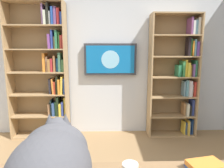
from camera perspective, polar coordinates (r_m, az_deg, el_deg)
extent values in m
cube|color=silver|center=(3.39, -1.62, 8.41)|extent=(4.52, 0.06, 2.70)
cube|color=tan|center=(3.55, 22.90, 1.94)|extent=(0.02, 0.28, 1.99)
cube|color=tan|center=(3.30, 10.83, 2.02)|extent=(0.02, 0.28, 1.99)
cube|color=#93754E|center=(3.53, 16.39, 2.28)|extent=(0.78, 0.01, 1.99)
cube|color=tan|center=(3.66, 16.30, -13.46)|extent=(0.74, 0.27, 0.02)
cube|color=tan|center=(3.55, 16.56, -8.57)|extent=(0.74, 0.27, 0.02)
cube|color=tan|center=(3.46, 16.81, -3.40)|extent=(0.74, 0.27, 0.02)
cube|color=tan|center=(3.41, 17.08, 1.99)|extent=(0.74, 0.27, 0.02)
cube|color=tan|center=(3.38, 17.36, 7.51)|extent=(0.74, 0.27, 0.02)
cube|color=tan|center=(3.39, 17.64, 13.07)|extent=(0.74, 0.27, 0.02)
cube|color=tan|center=(3.42, 17.93, 18.54)|extent=(0.74, 0.27, 0.02)
cube|color=#2A52A0|center=(3.72, 21.68, -11.11)|extent=(0.02, 0.13, 0.26)
cube|color=#2D5094|center=(3.72, 21.06, -11.33)|extent=(0.04, 0.13, 0.23)
cube|color=gold|center=(3.69, 20.68, -11.31)|extent=(0.03, 0.20, 0.25)
cube|color=#38548B|center=(3.70, 20.12, -11.56)|extent=(0.04, 0.14, 0.20)
cube|color=gold|center=(3.69, 19.67, -11.51)|extent=(0.02, 0.16, 0.22)
cube|color=#33428A|center=(3.63, 21.79, -6.04)|extent=(0.04, 0.16, 0.27)
cube|color=black|center=(3.62, 21.12, -6.93)|extent=(0.04, 0.15, 0.17)
cube|color=beige|center=(3.60, 20.35, -6.62)|extent=(0.04, 0.22, 0.21)
cube|color=#986A40|center=(3.58, 19.72, -6.66)|extent=(0.03, 0.15, 0.21)
cube|color=#C2372C|center=(3.54, 22.27, -1.25)|extent=(0.03, 0.15, 0.24)
cube|color=silver|center=(3.55, 21.61, -1.59)|extent=(0.03, 0.14, 0.19)
cube|color=silver|center=(3.53, 21.04, -1.05)|extent=(0.04, 0.23, 0.26)
cube|color=#64A2AE|center=(3.51, 20.46, -1.06)|extent=(0.04, 0.12, 0.26)
cube|color=#6992A2|center=(3.51, 19.75, -1.15)|extent=(0.02, 0.15, 0.25)
cube|color=#2E7753|center=(3.52, 22.45, 4.20)|extent=(0.04, 0.17, 0.26)
cube|color=#724F90|center=(3.49, 21.92, 3.71)|extent=(0.03, 0.18, 0.20)
cube|color=yellow|center=(3.49, 21.24, 3.59)|extent=(0.04, 0.12, 0.18)
cube|color=gold|center=(3.46, 20.65, 3.93)|extent=(0.04, 0.20, 0.22)
cube|color=gold|center=(3.45, 20.01, 4.35)|extent=(0.03, 0.17, 0.27)
cube|color=#3A8646|center=(3.44, 19.39, 4.20)|extent=(0.04, 0.19, 0.25)
cube|color=#2D7F4E|center=(3.43, 18.72, 3.72)|extent=(0.04, 0.16, 0.19)
cube|color=#2B764C|center=(3.40, 18.26, 3.63)|extent=(0.03, 0.19, 0.18)
cube|color=#6E4291|center=(3.50, 22.88, 9.23)|extent=(0.03, 0.20, 0.22)
cube|color=#5F99AA|center=(3.50, 22.23, 9.57)|extent=(0.03, 0.19, 0.26)
cube|color=orange|center=(3.47, 21.87, 9.41)|extent=(0.02, 0.15, 0.23)
cube|color=#318541|center=(3.47, 21.32, 9.69)|extent=(0.03, 0.15, 0.26)
cube|color=black|center=(3.44, 20.94, 9.96)|extent=(0.04, 0.15, 0.29)
cube|color=beige|center=(3.52, 23.22, 14.85)|extent=(0.03, 0.18, 0.26)
cube|color=#6A9CB2|center=(3.50, 22.64, 14.64)|extent=(0.04, 0.15, 0.22)
cube|color=silver|center=(3.49, 21.87, 14.63)|extent=(0.03, 0.21, 0.21)
cube|color=#804579|center=(3.48, 21.37, 15.09)|extent=(0.03, 0.21, 0.26)
cube|color=tan|center=(3.28, -12.92, 3.37)|extent=(0.02, 0.28, 2.16)
cube|color=tan|center=(3.56, -27.19, 3.03)|extent=(0.02, 0.28, 2.16)
cube|color=#93754E|center=(3.52, -19.66, 3.46)|extent=(0.92, 0.01, 2.16)
cube|color=tan|center=(3.66, -19.35, -13.65)|extent=(0.87, 0.27, 0.02)
cube|color=tan|center=(3.54, -19.68, -8.33)|extent=(0.87, 0.27, 0.02)
cube|color=tan|center=(3.45, -20.01, -2.67)|extent=(0.87, 0.27, 0.02)
cube|color=tan|center=(3.39, -20.35, 3.22)|extent=(0.87, 0.27, 0.02)
cube|color=tan|center=(3.38, -20.71, 9.23)|extent=(0.87, 0.27, 0.02)
cube|color=tan|center=(3.40, -21.08, 15.24)|extent=(0.87, 0.27, 0.02)
cube|color=tan|center=(3.45, -21.45, 21.11)|extent=(0.87, 0.27, 0.02)
cube|color=#5C93AC|center=(3.51, -12.88, -12.24)|extent=(0.02, 0.18, 0.22)
cube|color=#3E8451|center=(3.52, -13.40, -11.91)|extent=(0.02, 0.15, 0.25)
cube|color=black|center=(3.50, -14.10, -11.63)|extent=(0.04, 0.18, 0.30)
cube|color=#2A182A|center=(3.52, -14.68, -11.60)|extent=(0.04, 0.24, 0.29)
cube|color=#7B487F|center=(3.56, -15.11, -12.39)|extent=(0.02, 0.17, 0.18)
cube|color=#7A4381|center=(3.53, -15.66, -11.96)|extent=(0.03, 0.18, 0.25)
cube|color=#6AA0B1|center=(3.53, -16.22, -11.73)|extent=(0.03, 0.21, 0.28)
cube|color=gold|center=(3.40, -13.10, -6.03)|extent=(0.02, 0.20, 0.29)
cube|color=#334393|center=(3.40, -13.68, -6.57)|extent=(0.03, 0.24, 0.23)
cube|color=yellow|center=(3.40, -14.33, -6.85)|extent=(0.03, 0.23, 0.20)
cube|color=black|center=(3.40, -15.01, -5.93)|extent=(0.03, 0.23, 0.31)
cube|color=#43814A|center=(3.43, -15.51, -6.53)|extent=(0.02, 0.19, 0.22)
cube|color=#35548A|center=(3.42, -16.12, -6.74)|extent=(0.04, 0.21, 0.21)
cube|color=black|center=(3.43, -16.71, -6.29)|extent=(0.03, 0.19, 0.26)
cube|color=#A1714A|center=(3.47, -17.23, -6.75)|extent=(0.04, 0.19, 0.19)
cube|color=#264293|center=(3.31, -13.36, -0.46)|extent=(0.03, 0.20, 0.25)
cube|color=yellow|center=(3.31, -13.92, -0.21)|extent=(0.04, 0.23, 0.28)
cube|color=orange|center=(3.32, -14.63, -0.60)|extent=(0.03, 0.24, 0.24)
cube|color=black|center=(3.33, -15.24, -0.17)|extent=(0.04, 0.19, 0.29)
cube|color=#BA3C25|center=(3.34, -15.88, -0.94)|extent=(0.03, 0.16, 0.20)
cube|color=orange|center=(3.35, -16.36, -0.53)|extent=(0.04, 0.18, 0.24)
cube|color=black|center=(3.36, -17.06, -0.55)|extent=(0.04, 0.16, 0.24)
cube|color=#447340|center=(3.26, -13.73, 5.15)|extent=(0.04, 0.17, 0.19)
cube|color=#3F6D4F|center=(3.28, -14.52, 6.09)|extent=(0.04, 0.20, 0.30)
cube|color=#225893|center=(3.30, -15.16, 5.31)|extent=(0.04, 0.13, 0.21)
cube|color=#9F663C|center=(3.29, -15.99, 5.62)|extent=(0.03, 0.15, 0.25)
cube|color=#AB272D|center=(3.31, -16.62, 5.23)|extent=(0.03, 0.19, 0.21)
cube|color=#A27038|center=(3.33, -17.17, 5.15)|extent=(0.04, 0.22, 0.20)
cube|color=#966A4A|center=(3.34, -17.86, 5.47)|extent=(0.03, 0.17, 0.24)
cube|color=orange|center=(3.35, -18.62, 5.89)|extent=(0.04, 0.17, 0.29)
cube|color=#B42827|center=(3.26, -13.83, 11.60)|extent=(0.02, 0.13, 0.21)
cube|color=#B53E30|center=(3.27, -14.28, 11.53)|extent=(0.03, 0.14, 0.20)
cube|color=#3E823C|center=(3.29, -14.77, 11.91)|extent=(0.02, 0.15, 0.25)
cube|color=#2E744C|center=(3.29, -15.42, 12.12)|extent=(0.03, 0.19, 0.28)
cube|color=olive|center=(3.30, -15.91, 11.24)|extent=(0.02, 0.16, 0.18)
cube|color=#2A4190|center=(3.31, -16.49, 12.08)|extent=(0.03, 0.22, 0.28)
cube|color=#7D428C|center=(3.30, -17.22, 11.49)|extent=(0.04, 0.23, 0.22)
cube|color=#2B439B|center=(3.29, -14.13, 17.58)|extent=(0.03, 0.19, 0.18)
cube|color=#AE2A2B|center=(3.32, -14.88, 17.99)|extent=(0.04, 0.19, 0.24)
cube|color=#714A7D|center=(3.33, -15.78, 18.13)|extent=(0.04, 0.18, 0.27)
cube|color=#214695|center=(3.32, -16.55, 18.06)|extent=(0.03, 0.17, 0.26)
cube|color=silver|center=(3.34, -17.11, 17.45)|extent=(0.02, 0.17, 0.20)
cube|color=black|center=(3.36, -17.65, 18.36)|extent=(0.03, 0.20, 0.31)
cube|color=beige|center=(3.35, -18.42, 17.45)|extent=(0.03, 0.20, 0.21)
cube|color=slate|center=(3.37, -19.01, 18.18)|extent=(0.02, 0.18, 0.30)
cube|color=#333338|center=(3.31, -0.49, 7.05)|extent=(0.86, 0.06, 0.52)
cube|color=#146BB2|center=(3.28, -0.47, 7.02)|extent=(0.79, 0.01, 0.45)
cylinder|color=#8CCCEA|center=(3.27, -0.47, 7.02)|extent=(0.29, 0.00, 0.29)
ellipsoid|color=#4C4C51|center=(0.98, -15.78, -17.73)|extent=(0.29, 0.24, 0.24)
sphere|color=#4C4C51|center=(1.00, -15.16, -12.99)|extent=(0.14, 0.14, 0.14)
cone|color=#4C4C51|center=(0.97, -13.12, -10.31)|extent=(0.06, 0.06, 0.07)
cone|color=#4C4C51|center=(0.99, -17.43, -10.15)|extent=(0.06, 0.06, 0.07)
cone|color=beige|center=(0.97, -13.18, -10.71)|extent=(0.03, 0.03, 0.05)
cone|color=beige|center=(0.99, -17.51, -10.54)|extent=(0.03, 0.03, 0.05)
cube|color=orange|center=(1.25, 25.25, -20.27)|extent=(0.20, 0.15, 0.03)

